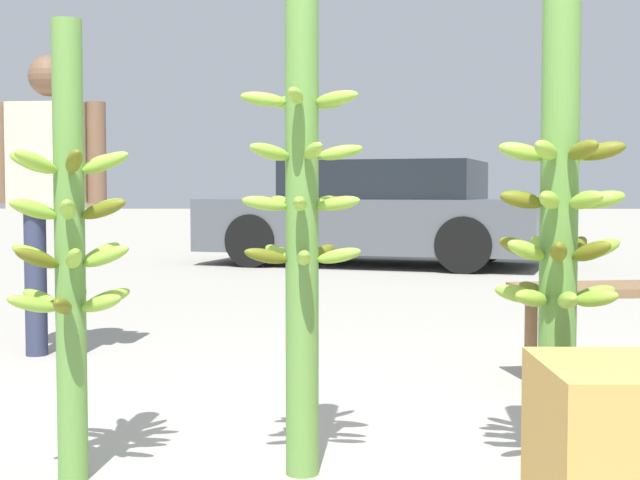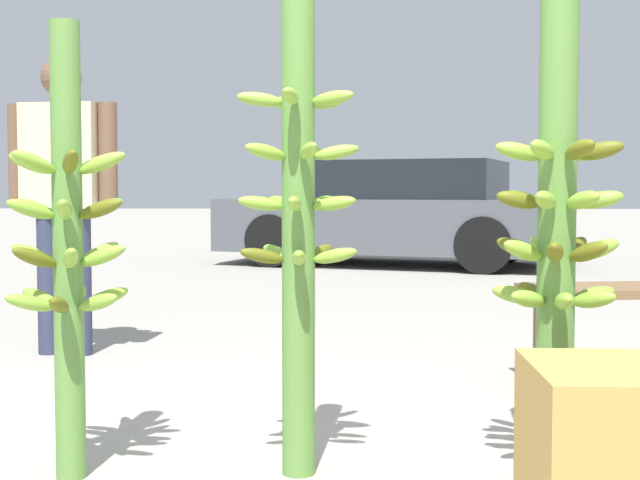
{
  "view_description": "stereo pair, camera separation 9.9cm",
  "coord_description": "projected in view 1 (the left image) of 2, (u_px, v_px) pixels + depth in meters",
  "views": [
    {
      "loc": [
        0.04,
        -2.39,
        0.89
      ],
      "look_at": [
        0.0,
        0.72,
        0.72
      ],
      "focal_mm": 50.0,
      "sensor_mm": 36.0,
      "label": 1
    },
    {
      "loc": [
        0.14,
        -2.39,
        0.89
      ],
      "look_at": [
        0.0,
        0.72,
        0.72
      ],
      "focal_mm": 50.0,
      "sensor_mm": 36.0,
      "label": 2
    }
  ],
  "objects": [
    {
      "name": "banana_stalk_right",
      "position": [
        559.0,
        230.0,
        2.73
      ],
      "size": [
        0.39,
        0.39,
        1.52
      ],
      "color": "#5B8C3D",
      "rests_on": "ground_plane"
    },
    {
      "name": "produce_crate",
      "position": [
        637.0,
        459.0,
        2.18
      ],
      "size": [
        0.47,
        0.47,
        0.47
      ],
      "color": "#C69347",
      "rests_on": "ground_plane"
    },
    {
      "name": "banana_stalk_center",
      "position": [
        302.0,
        219.0,
        2.76
      ],
      "size": [
        0.38,
        0.38,
        1.53
      ],
      "color": "#5B8C3D",
      "rests_on": "ground_plane"
    },
    {
      "name": "vendor_person",
      "position": [
        50.0,
        178.0,
        4.75
      ],
      "size": [
        0.63,
        0.24,
        1.6
      ],
      "rotation": [
        0.0,
        0.0,
        -0.13
      ],
      "color": "#2D334C",
      "rests_on": "ground_plane"
    },
    {
      "name": "banana_stalk_left",
      "position": [
        70.0,
        245.0,
        2.7
      ],
      "size": [
        0.39,
        0.4,
        1.4
      ],
      "color": "#5B8C3D",
      "rests_on": "ground_plane"
    },
    {
      "name": "parked_car",
      "position": [
        377.0,
        214.0,
        10.64
      ],
      "size": [
        4.31,
        2.91,
        1.23
      ],
      "rotation": [
        0.0,
        0.0,
        1.26
      ],
      "color": "#4C5156",
      "rests_on": "ground_plane"
    }
  ]
}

